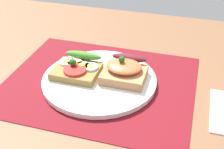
{
  "coord_description": "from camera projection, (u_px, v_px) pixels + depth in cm",
  "views": [
    {
      "loc": [
        19.08,
        -54.2,
        39.85
      ],
      "look_at": [
        3.0,
        0.0,
        2.92
      ],
      "focal_mm": 48.93,
      "sensor_mm": 36.0,
      "label": 1
    }
  ],
  "objects": [
    {
      "name": "plate",
      "position": [
        99.0,
        80.0,
        0.69
      ],
      "size": [
        25.91,
        25.91,
        1.12
      ],
      "primitive_type": "cylinder",
      "color": "white",
      "rests_on": "placemat"
    },
    {
      "name": "sandwich_salmon",
      "position": [
        125.0,
        70.0,
        0.68
      ],
      "size": [
        9.59,
        9.7,
        5.33
      ],
      "color": "#AE7F51",
      "rests_on": "plate"
    },
    {
      "name": "placemat",
      "position": [
        99.0,
        83.0,
        0.7
      ],
      "size": [
        42.65,
        35.09,
        0.3
      ],
      "primitive_type": "cube",
      "color": "maroon",
      "rests_on": "ground_plane"
    },
    {
      "name": "sandwich_egg_tomato",
      "position": [
        78.0,
        68.0,
        0.7
      ],
      "size": [
        10.31,
        10.02,
        3.86
      ],
      "color": "olive",
      "rests_on": "plate"
    },
    {
      "name": "ground_plane",
      "position": [
        100.0,
        89.0,
        0.71
      ],
      "size": [
        120.0,
        90.0,
        3.2
      ],
      "primitive_type": "cube",
      "color": "brown"
    }
  ]
}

